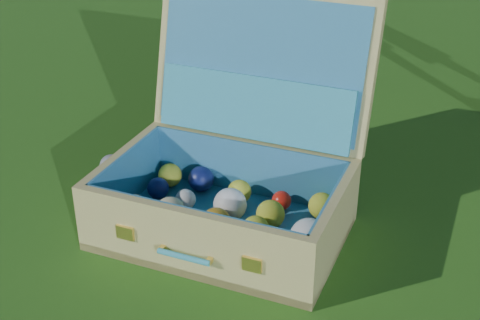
{
  "coord_description": "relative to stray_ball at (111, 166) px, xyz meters",
  "views": [
    {
      "loc": [
        0.7,
        -1.36,
        1.01
      ],
      "look_at": [
        -0.14,
        -0.07,
        0.19
      ],
      "focal_mm": 50.0,
      "sensor_mm": 36.0,
      "label": 1
    }
  ],
  "objects": [
    {
      "name": "suitcase",
      "position": [
        0.45,
        0.02,
        0.13
      ],
      "size": [
        0.71,
        0.66,
        0.58
      ],
      "rotation": [
        0.0,
        0.0,
        0.19
      ],
      "color": "tan",
      "rests_on": "ground"
    },
    {
      "name": "stray_ball",
      "position": [
        0.0,
        0.0,
        0.0
      ],
      "size": [
        0.07,
        0.07,
        0.07
      ],
      "primitive_type": "sphere",
      "color": "#4265AD",
      "rests_on": "ground"
    },
    {
      "name": "ground",
      "position": [
        0.6,
        0.08,
        -0.04
      ],
      "size": [
        60.0,
        60.0,
        0.0
      ],
      "primitive_type": "plane",
      "color": "#215114",
      "rests_on": "ground"
    }
  ]
}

